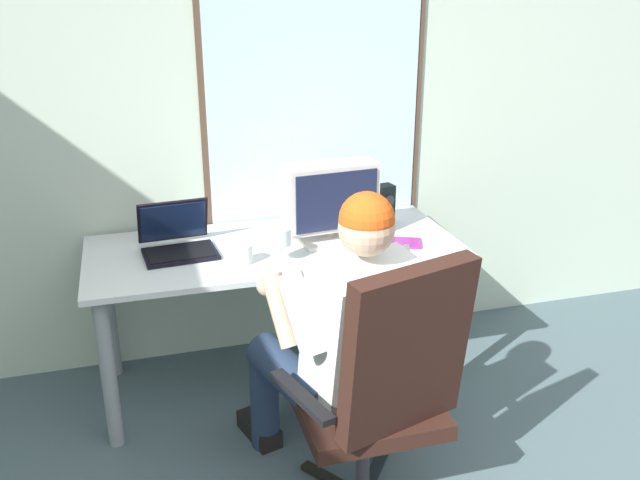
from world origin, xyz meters
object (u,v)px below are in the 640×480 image
at_px(cd_case, 406,243).
at_px(desk_speaker, 385,204).
at_px(laptop, 177,238).
at_px(wine_glass, 281,238).
at_px(crt_monitor, 330,199).
at_px(office_chair, 385,383).
at_px(desk, 275,267).
at_px(person_seated, 342,335).
at_px(coffee_mug, 244,254).

bearing_deg(cd_case, desk_speaker, 88.46).
relative_size(laptop, wine_glass, 2.24).
bearing_deg(laptop, wine_glass, -30.55).
height_order(wine_glass, cd_case, wine_glass).
bearing_deg(cd_case, crt_monitor, 155.20).
bearing_deg(office_chair, crt_monitor, 83.85).
relative_size(wine_glass, cd_case, 0.84).
xyz_separation_m(desk, wine_glass, (-0.01, -0.19, 0.21)).
distance_m(person_seated, cd_case, 0.77).
height_order(crt_monitor, desk_speaker, crt_monitor).
relative_size(office_chair, person_seated, 0.86).
height_order(person_seated, cd_case, person_seated).
bearing_deg(desk_speaker, laptop, -175.41).
xyz_separation_m(laptop, cd_case, (1.01, -0.21, -0.05)).
bearing_deg(cd_case, coffee_mug, -178.85).
relative_size(laptop, coffee_mug, 4.09).
xyz_separation_m(office_chair, coffee_mug, (-0.33, 0.84, 0.18)).
relative_size(person_seated, wine_glass, 8.06).
bearing_deg(office_chair, person_seated, 104.70).
bearing_deg(desk_speaker, coffee_mug, -158.13).
bearing_deg(office_chair, desk, 99.00).
bearing_deg(person_seated, laptop, 123.05).
bearing_deg(cd_case, laptop, 168.39).
bearing_deg(wine_glass, cd_case, 3.86).
distance_m(office_chair, cd_case, 0.97).
relative_size(desk, office_chair, 1.60).
xyz_separation_m(desk, person_seated, (0.09, -0.74, 0.02)).
xyz_separation_m(desk_speaker, coffee_mug, (-0.76, -0.31, -0.06)).
bearing_deg(coffee_mug, office_chair, -68.71).
relative_size(desk, person_seated, 1.38).
bearing_deg(cd_case, office_chair, -116.49).
height_order(wine_glass, coffee_mug, wine_glass).
distance_m(crt_monitor, desk_speaker, 0.37).
distance_m(desk, coffee_mug, 0.28).
relative_size(office_chair, laptop, 3.11).
height_order(desk, coffee_mug, coffee_mug).
bearing_deg(crt_monitor, office_chair, -96.15).
bearing_deg(cd_case, person_seated, -130.22).
bearing_deg(coffee_mug, crt_monitor, 20.43).
xyz_separation_m(desk, cd_case, (0.59, -0.15, 0.11)).
distance_m(cd_case, coffee_mug, 0.75).
xyz_separation_m(wine_glass, cd_case, (0.59, 0.04, -0.10)).
bearing_deg(office_chair, laptop, 118.94).
bearing_deg(coffee_mug, cd_case, 1.15).
height_order(desk_speaker, cd_case, desk_speaker).
relative_size(person_seated, coffee_mug, 14.75).
distance_m(wine_glass, desk_speaker, 0.69).
height_order(desk, wine_glass, wine_glass).
bearing_deg(desk, coffee_mug, -135.50).
distance_m(wine_glass, coffee_mug, 0.17).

